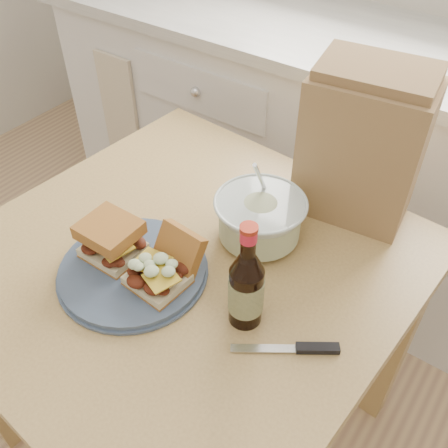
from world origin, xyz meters
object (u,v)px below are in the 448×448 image
Objects in this scene: dining_table at (187,289)px; plate at (133,270)px; beer_bottle at (246,287)px; paper_bag at (361,149)px; coleslaw_bowl at (260,220)px.

dining_table is 0.17m from plate.
paper_bag is (0.02, 0.42, 0.08)m from beer_bottle.
plate is at bearing -121.99° from coleslaw_bowl.
paper_bag reaches higher than beer_bottle.
paper_bag is (0.28, 0.47, 0.16)m from plate.
beer_bottle is (0.26, 0.04, 0.08)m from plate.
beer_bottle is at bearing -63.81° from coleslaw_bowl.
coleslaw_bowl is (0.10, 0.15, 0.16)m from dining_table.
dining_table is at bearing -128.47° from paper_bag.
beer_bottle is at bearing 9.49° from plate.
dining_table is at bearing -124.48° from coleslaw_bowl.
plate is 1.27× the size of beer_bottle.
plate is 0.56m from paper_bag.
dining_table is 0.29m from beer_bottle.
plate is 0.27m from beer_bottle.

